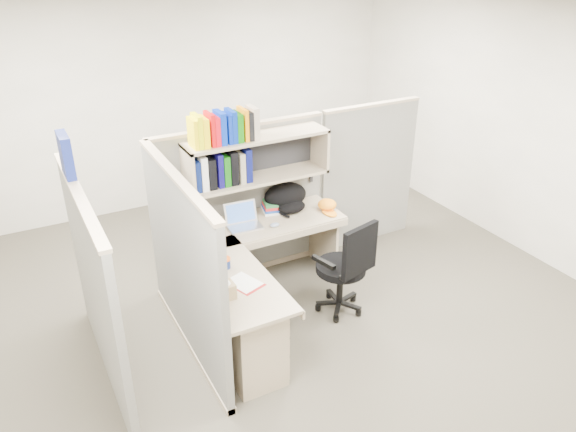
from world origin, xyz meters
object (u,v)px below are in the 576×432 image
desk (255,306)px  snack_canister (225,263)px  backpack (288,198)px  laptop (244,217)px  task_chair (344,281)px

desk → snack_canister: snack_canister is taller
backpack → snack_canister: (-0.99, -0.73, -0.08)m
backpack → snack_canister: backpack is taller
laptop → desk: bearing=-104.8°
backpack → task_chair: bearing=-83.1°
desk → task_chair: bearing=5.4°
snack_canister → task_chair: 1.19m
desk → laptop: (0.29, 0.83, 0.40)m
desk → task_chair: size_ratio=1.77×
desk → task_chair: (0.95, 0.09, -0.09)m
task_chair → backpack: bearing=97.2°
backpack → task_chair: 1.03m
backpack → snack_canister: size_ratio=4.74×
task_chair → snack_canister: bearing=171.7°
laptop → backpack: 0.57m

